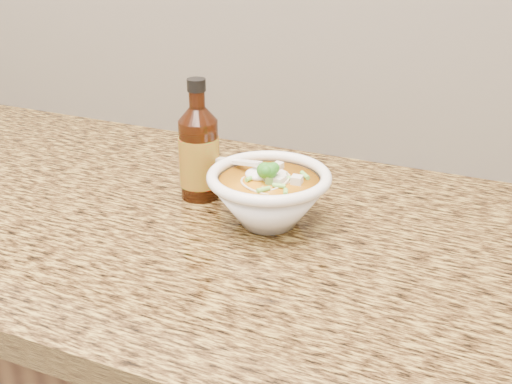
% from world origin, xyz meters
% --- Properties ---
extents(counter_slab, '(4.00, 0.68, 0.04)m').
position_xyz_m(counter_slab, '(0.00, 1.68, 0.88)').
color(counter_slab, '#A1853B').
rests_on(counter_slab, cabinet).
extents(soup_bowl, '(0.19, 0.18, 0.10)m').
position_xyz_m(soup_bowl, '(0.14, 1.69, 0.94)').
color(soup_bowl, white).
rests_on(soup_bowl, counter_slab).
extents(hot_sauce_bottle, '(0.07, 0.07, 0.19)m').
position_xyz_m(hot_sauce_bottle, '(0.01, 1.73, 0.97)').
color(hot_sauce_bottle, '#3F1808').
rests_on(hot_sauce_bottle, counter_slab).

